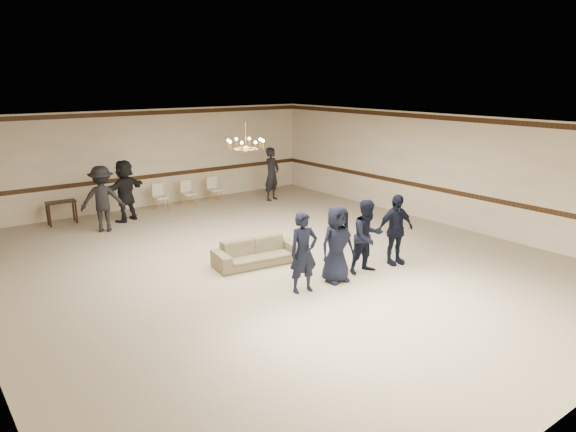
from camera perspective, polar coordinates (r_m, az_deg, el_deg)
name	(u,v)px	position (r m, az deg, el deg)	size (l,w,h in m)	color
room	(270,195)	(11.90, -1.93, 2.26)	(12.01, 14.01, 3.21)	#B5AB8B
chair_rail	(150,176)	(18.07, -14.84, 4.19)	(12.00, 0.02, 0.14)	#341D0F
crown_molding	(145,113)	(17.82, -15.29, 10.77)	(12.00, 0.02, 0.14)	#341D0F
chandelier	(245,135)	(12.52, -4.66, 8.76)	(0.94, 0.94, 0.89)	gold
boy_a	(304,253)	(10.43, 1.70, -4.00)	(0.60, 0.39, 1.65)	black
boy_b	(337,244)	(10.99, 5.37, -3.07)	(0.81, 0.52, 1.65)	black
boy_c	(368,236)	(11.59, 8.66, -2.22)	(0.80, 0.62, 1.65)	black
boy_d	(395,230)	(12.23, 11.62, -1.45)	(0.97, 0.40, 1.65)	black
settee	(257,252)	(12.12, -3.40, -3.95)	(2.01, 0.79, 0.59)	#71694B
adult_left	(103,199)	(15.43, -19.56, 1.77)	(1.20, 0.69, 1.86)	black
adult_mid	(125,191)	(16.35, -17.33, 2.66)	(1.72, 0.55, 1.86)	black
adult_right	(272,174)	(18.33, -1.76, 4.59)	(0.68, 0.44, 1.86)	black
banquet_chair_left	(160,197)	(17.45, -13.75, 2.00)	(0.42, 0.42, 0.87)	beige
banquet_chair_mid	(188,193)	(17.86, -10.82, 2.45)	(0.42, 0.42, 0.87)	beige
banquet_chair_right	(214,190)	(18.31, -8.02, 2.87)	(0.42, 0.42, 0.87)	beige
console_table	(62,213)	(16.75, -23.43, 0.34)	(0.83, 0.35, 0.69)	black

